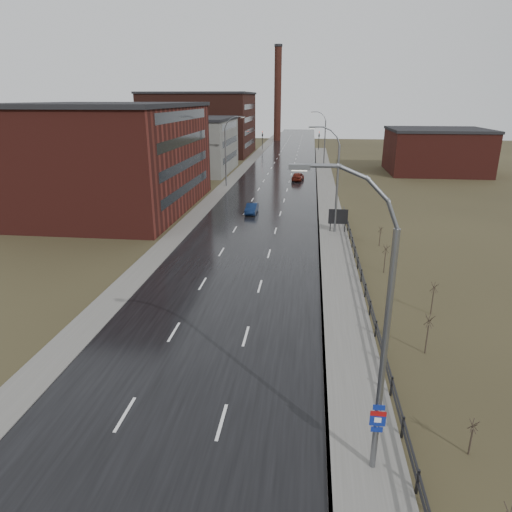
% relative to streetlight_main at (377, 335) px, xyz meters
% --- Properties ---
extents(ground, '(320.00, 320.00, 0.00)m').
position_rel_streetlight_main_xyz_m(ground, '(-8.47, -2.00, -6.06)').
color(ground, '#2D2819').
rests_on(ground, ground).
extents(road, '(14.00, 300.00, 0.06)m').
position_rel_streetlight_main_xyz_m(road, '(-8.47, 58.00, -6.03)').
color(road, black).
rests_on(road, ground).
extents(sidewalk_right, '(3.20, 180.00, 0.18)m').
position_rel_streetlight_main_xyz_m(sidewalk_right, '(0.13, 33.00, -5.97)').
color(sidewalk_right, '#595651').
rests_on(sidewalk_right, ground).
extents(curb_right, '(0.16, 180.00, 0.18)m').
position_rel_streetlight_main_xyz_m(curb_right, '(-1.39, 33.00, -5.97)').
color(curb_right, slate).
rests_on(curb_right, ground).
extents(sidewalk_left, '(2.40, 260.00, 0.12)m').
position_rel_streetlight_main_xyz_m(sidewalk_left, '(-16.67, 58.00, -6.00)').
color(sidewalk_left, '#595651').
rests_on(sidewalk_left, ground).
extents(warehouse_near, '(22.44, 28.56, 13.50)m').
position_rel_streetlight_main_xyz_m(warehouse_near, '(-29.46, 43.00, 0.70)').
color(warehouse_near, '#471914').
rests_on(warehouse_near, ground).
extents(warehouse_mid, '(16.32, 20.40, 10.50)m').
position_rel_streetlight_main_xyz_m(warehouse_mid, '(-26.46, 76.00, -0.80)').
color(warehouse_mid, slate).
rests_on(warehouse_mid, ground).
extents(warehouse_far, '(26.52, 24.48, 15.50)m').
position_rel_streetlight_main_xyz_m(warehouse_far, '(-31.47, 106.00, 1.70)').
color(warehouse_far, '#331611').
rests_on(warehouse_far, ground).
extents(building_right, '(18.36, 16.32, 8.50)m').
position_rel_streetlight_main_xyz_m(building_right, '(21.83, 80.00, -1.80)').
color(building_right, '#471914').
rests_on(building_right, ground).
extents(smokestack, '(2.70, 2.70, 30.70)m').
position_rel_streetlight_main_xyz_m(smokestack, '(-14.47, 148.00, 9.44)').
color(smokestack, '#331611').
rests_on(smokestack, ground).
extents(streetlight_main, '(3.91, 0.29, 12.11)m').
position_rel_streetlight_main_xyz_m(streetlight_main, '(0.00, 0.00, 0.00)').
color(streetlight_main, slate).
rests_on(streetlight_main, ground).
extents(streetlight_right_mid, '(3.36, 0.28, 11.35)m').
position_rel_streetlight_main_xyz_m(streetlight_right_mid, '(0.03, 34.00, -0.22)').
color(streetlight_right_mid, slate).
rests_on(streetlight_right_mid, ground).
extents(streetlight_left, '(3.36, 0.28, 11.35)m').
position_rel_streetlight_main_xyz_m(streetlight_left, '(-16.17, 60.00, -0.22)').
color(streetlight_left, slate).
rests_on(streetlight_left, ground).
extents(streetlight_right_far, '(3.36, 0.28, 11.35)m').
position_rel_streetlight_main_xyz_m(streetlight_right_far, '(0.03, 88.00, -0.22)').
color(streetlight_right_far, slate).
rests_on(streetlight_right_far, ground).
extents(guardrail, '(0.10, 53.05, 1.10)m').
position_rel_streetlight_main_xyz_m(guardrail, '(1.83, 16.32, -5.35)').
color(guardrail, black).
rests_on(guardrail, ground).
extents(shrub_b, '(0.41, 0.43, 1.69)m').
position_rel_streetlight_main_xyz_m(shrub_b, '(4.43, 1.31, -5.16)').
color(shrub_b, '#382D23').
rests_on(shrub_b, ground).
extents(shrub_c, '(0.58, 0.61, 2.45)m').
position_rel_streetlight_main_xyz_m(shrub_c, '(4.47, 9.36, -4.76)').
color(shrub_c, '#382D23').
rests_on(shrub_c, ground).
extents(shrub_d, '(0.55, 0.58, 2.32)m').
position_rel_streetlight_main_xyz_m(shrub_d, '(6.03, 14.65, -4.83)').
color(shrub_d, '#382D23').
rests_on(shrub_d, ground).
extents(shrub_e, '(0.58, 0.61, 2.46)m').
position_rel_streetlight_main_xyz_m(shrub_e, '(3.96, 22.32, -4.75)').
color(shrub_e, '#382D23').
rests_on(shrub_e, ground).
extents(shrub_f, '(0.48, 0.50, 2.01)m').
position_rel_streetlight_main_xyz_m(shrub_f, '(4.59, 29.84, -4.99)').
color(shrub_f, '#382D23').
rests_on(shrub_f, ground).
extents(billboard, '(2.08, 0.17, 2.69)m').
position_rel_streetlight_main_xyz_m(billboard, '(0.63, 34.05, -4.27)').
color(billboard, black).
rests_on(billboard, ground).
extents(traffic_light_left, '(0.58, 2.73, 5.30)m').
position_rel_streetlight_main_xyz_m(traffic_light_left, '(-16.47, 118.00, -1.46)').
color(traffic_light_left, black).
rests_on(traffic_light_left, ground).
extents(traffic_light_right, '(0.58, 2.73, 5.30)m').
position_rel_streetlight_main_xyz_m(traffic_light_right, '(-0.47, 118.00, -1.46)').
color(traffic_light_right, black).
rests_on(traffic_light_right, ground).
extents(car_near, '(1.41, 3.88, 1.27)m').
position_rel_streetlight_main_xyz_m(car_near, '(-9.84, 41.79, -5.42)').
color(car_near, '#0B1A3A').
rests_on(car_near, ground).
extents(car_far, '(2.38, 4.64, 1.51)m').
position_rel_streetlight_main_xyz_m(car_far, '(-4.73, 67.17, -5.30)').
color(car_far, '#56160E').
rests_on(car_far, ground).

